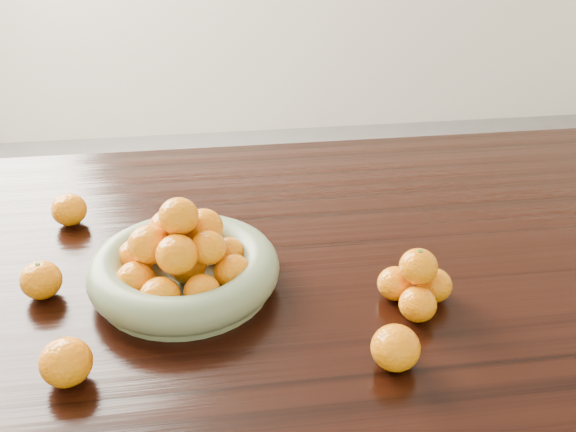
{
  "coord_description": "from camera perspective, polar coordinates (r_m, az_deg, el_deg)",
  "views": [
    {
      "loc": [
        -0.17,
        -1.0,
        1.38
      ],
      "look_at": [
        -0.04,
        -0.02,
        0.83
      ],
      "focal_mm": 40.0,
      "sensor_mm": 36.0,
      "label": 1
    }
  ],
  "objects": [
    {
      "name": "orange_pyramid",
      "position": [
        1.05,
        11.34,
        -5.98
      ],
      "size": [
        0.12,
        0.12,
        0.1
      ],
      "rotation": [
        0.0,
        0.0,
        -0.21
      ],
      "color": "orange",
      "rests_on": "dining_table"
    },
    {
      "name": "loose_orange_0",
      "position": [
        1.12,
        -21.1,
        -5.34
      ],
      "size": [
        0.07,
        0.07,
        0.06
      ],
      "primitive_type": "ellipsoid",
      "color": "orange",
      "rests_on": "dining_table"
    },
    {
      "name": "loose_orange_2",
      "position": [
        0.93,
        9.53,
        -11.48
      ],
      "size": [
        0.07,
        0.07,
        0.07
      ],
      "primitive_type": "ellipsoid",
      "color": "orange",
      "rests_on": "dining_table"
    },
    {
      "name": "loose_orange_3",
      "position": [
        1.33,
        -18.89,
        0.54
      ],
      "size": [
        0.07,
        0.07,
        0.06
      ],
      "primitive_type": "ellipsoid",
      "color": "orange",
      "rests_on": "dining_table"
    },
    {
      "name": "fruit_bowl",
      "position": [
        1.08,
        -9.3,
        -4.32
      ],
      "size": [
        0.32,
        0.32,
        0.16
      ],
      "rotation": [
        0.0,
        0.0,
        0.22
      ],
      "color": "#667254",
      "rests_on": "dining_table"
    },
    {
      "name": "loose_orange_1",
      "position": [
        0.94,
        -19.13,
        -12.18
      ],
      "size": [
        0.07,
        0.07,
        0.07
      ],
      "primitive_type": "ellipsoid",
      "color": "orange",
      "rests_on": "dining_table"
    },
    {
      "name": "dining_table",
      "position": [
        1.24,
        1.56,
        -6.27
      ],
      "size": [
        2.0,
        1.0,
        0.75
      ],
      "color": "black",
      "rests_on": "ground"
    }
  ]
}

